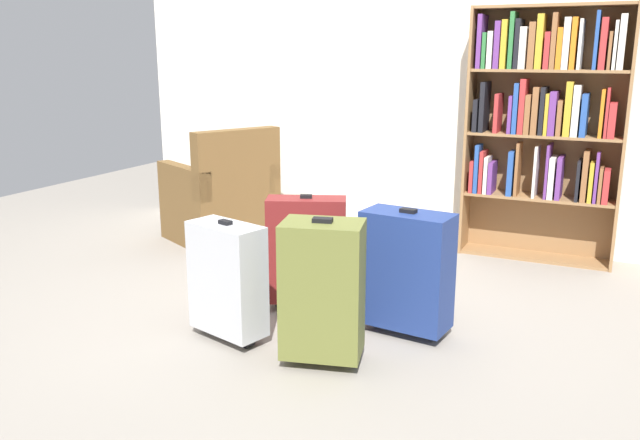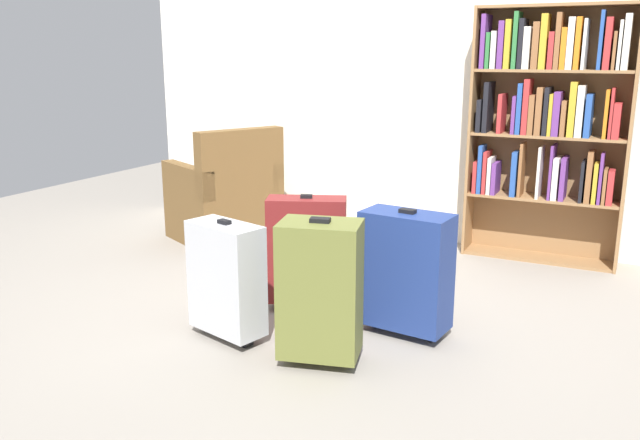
% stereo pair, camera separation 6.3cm
% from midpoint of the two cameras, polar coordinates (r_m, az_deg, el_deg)
% --- Properties ---
extents(ground_plane, '(8.61, 8.61, 0.00)m').
position_cam_midpoint_polar(ground_plane, '(3.70, -1.70, -8.79)').
color(ground_plane, gray).
extents(back_wall, '(4.92, 0.10, 2.60)m').
position_cam_midpoint_polar(back_wall, '(5.24, 8.22, 12.51)').
color(back_wall, silver).
rests_on(back_wall, ground).
extents(bookshelf, '(1.05, 0.27, 1.76)m').
position_cam_midpoint_polar(bookshelf, '(4.86, 18.50, 8.42)').
color(bookshelf, olive).
rests_on(bookshelf, ground).
extents(armchair, '(0.94, 0.94, 0.90)m').
position_cam_midpoint_polar(armchair, '(5.24, -8.81, 1.64)').
color(armchair, brown).
rests_on(armchair, ground).
extents(mug, '(0.12, 0.08, 0.10)m').
position_cam_midpoint_polar(mug, '(5.08, -3.55, -1.75)').
color(mug, '#1959A5').
rests_on(mug, ground).
extents(suitcase_silver, '(0.45, 0.29, 0.64)m').
position_cam_midpoint_polar(suitcase_silver, '(3.40, -8.54, -5.03)').
color(suitcase_silver, '#B7BABF').
rests_on(suitcase_silver, ground).
extents(suitcase_navy_blue, '(0.48, 0.28, 0.68)m').
position_cam_midpoint_polar(suitcase_navy_blue, '(3.46, 6.95, -4.29)').
color(suitcase_navy_blue, navy).
rests_on(suitcase_navy_blue, ground).
extents(suitcase_olive, '(0.43, 0.34, 0.72)m').
position_cam_midpoint_polar(suitcase_olive, '(3.10, -0.37, -6.00)').
color(suitcase_olive, brown).
rests_on(suitcase_olive, ground).
extents(suitcase_dark_red, '(0.48, 0.34, 0.68)m').
position_cam_midpoint_polar(suitcase_dark_red, '(3.78, -1.66, -2.61)').
color(suitcase_dark_red, maroon).
rests_on(suitcase_dark_red, ground).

